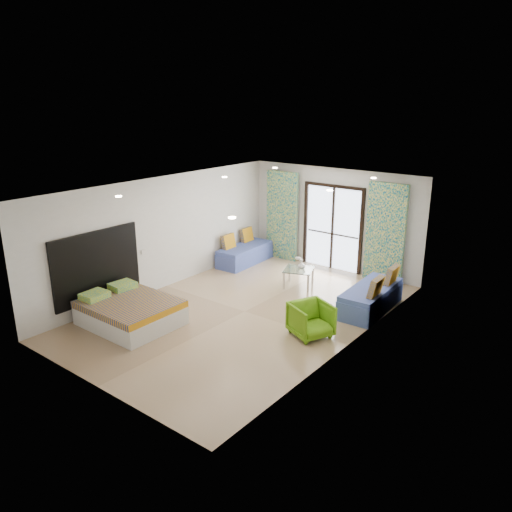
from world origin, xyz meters
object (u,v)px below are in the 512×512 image
Objects in this scene: daybed_left at (245,253)px; armchair at (311,318)px; bed at (130,312)px; coffee_table at (299,271)px; daybed_right at (371,297)px.

daybed_left reaches higher than armchair.
coffee_table is (1.56, 3.90, 0.13)m from bed.
bed is at bearing 144.34° from armchair.
armchair is at bearing -104.18° from daybed_right.
daybed_right is 2.05m from coffee_table.
daybed_right reaches higher than daybed_left.
daybed_right is at bearing -6.07° from coffee_table.
armchair is (1.65, -2.08, -0.03)m from coffee_table.
daybed_left is 0.94× the size of daybed_right.
bed is at bearing -111.78° from coffee_table.
armchair is at bearing -37.58° from daybed_left.
coffee_table is at bearing -18.00° from daybed_left.
bed is 1.01× the size of daybed_left.
bed is 0.95× the size of daybed_right.
bed is 2.11× the size of coffee_table.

